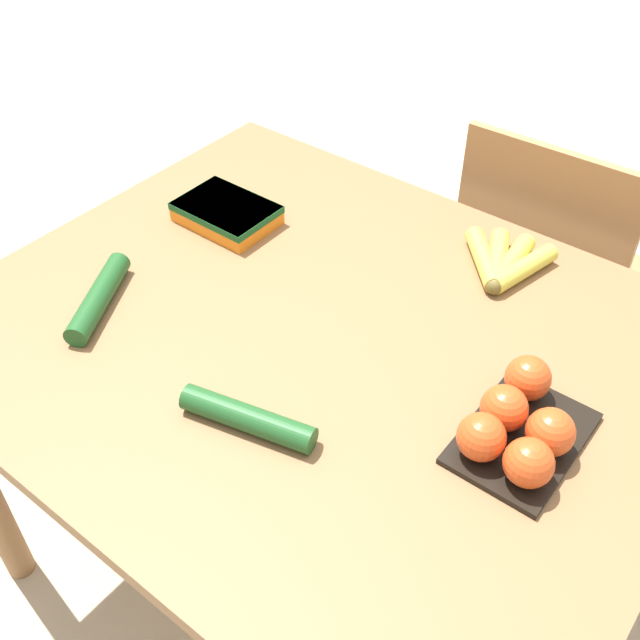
{
  "coord_description": "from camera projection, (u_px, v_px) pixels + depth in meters",
  "views": [
    {
      "loc": [
        0.57,
        -0.72,
        1.59
      ],
      "look_at": [
        0.0,
        0.0,
        0.76
      ],
      "focal_mm": 42.0,
      "sensor_mm": 36.0,
      "label": 1
    }
  ],
  "objects": [
    {
      "name": "ground_plane",
      "position": [
        320.0,
        564.0,
        1.74
      ],
      "size": [
        12.0,
        12.0,
        0.0
      ],
      "primitive_type": "plane",
      "color": "#B7A88E"
    },
    {
      "name": "dining_table",
      "position": [
        320.0,
        373.0,
        1.32
      ],
      "size": [
        1.2,
        0.98,
        0.73
      ],
      "color": "olive",
      "rests_on": "ground_plane"
    },
    {
      "name": "chair",
      "position": [
        545.0,
        282.0,
        1.8
      ],
      "size": [
        0.43,
        0.41,
        0.87
      ],
      "rotation": [
        0.0,
        0.0,
        3.16
      ],
      "color": "#A87547",
      "rests_on": "ground_plane"
    },
    {
      "name": "banana_bunch",
      "position": [
        503.0,
        263.0,
        1.37
      ],
      "size": [
        0.17,
        0.17,
        0.03
      ],
      "color": "brown",
      "rests_on": "dining_table"
    },
    {
      "name": "tomato_pack",
      "position": [
        520.0,
        424.0,
        1.06
      ],
      "size": [
        0.15,
        0.22,
        0.08
      ],
      "color": "black",
      "rests_on": "dining_table"
    },
    {
      "name": "carrot_bag",
      "position": [
        227.0,
        212.0,
        1.48
      ],
      "size": [
        0.19,
        0.13,
        0.04
      ],
      "color": "orange",
      "rests_on": "dining_table"
    },
    {
      "name": "cucumber_near",
      "position": [
        248.0,
        418.0,
        1.09
      ],
      "size": [
        0.21,
        0.09,
        0.04
      ],
      "color": "#1E5123",
      "rests_on": "dining_table"
    },
    {
      "name": "cucumber_far",
      "position": [
        99.0,
        298.0,
        1.29
      ],
      "size": [
        0.14,
        0.2,
        0.04
      ],
      "color": "#1E5123",
      "rests_on": "dining_table"
    }
  ]
}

